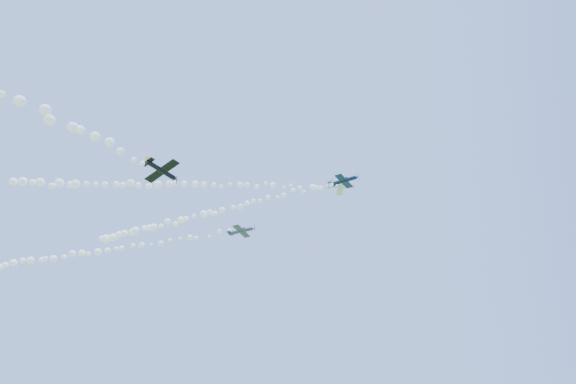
% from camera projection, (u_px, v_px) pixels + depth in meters
% --- Properties ---
extents(plane_white, '(6.55, 6.89, 2.09)m').
position_uv_depth(plane_white, '(341.00, 186.00, 112.85)').
color(plane_white, white).
extents(smoke_trail_white, '(72.30, 20.54, 2.81)m').
position_uv_depth(smoke_trail_white, '(172.00, 185.00, 111.58)').
color(smoke_trail_white, white).
extents(plane_navy, '(6.84, 7.25, 1.83)m').
position_uv_depth(plane_navy, '(344.00, 181.00, 100.70)').
color(plane_navy, '#0C1935').
extents(smoke_trail_navy, '(66.48, 18.99, 2.71)m').
position_uv_depth(smoke_trail_navy, '(202.00, 215.00, 115.27)').
color(smoke_trail_navy, white).
extents(plane_grey, '(6.36, 6.65, 1.73)m').
position_uv_depth(plane_grey, '(241.00, 231.00, 100.99)').
color(plane_grey, '#3A4054').
extents(smoke_trail_grey, '(75.19, 9.45, 2.92)m').
position_uv_depth(smoke_trail_grey, '(84.00, 254.00, 111.81)').
color(smoke_trail_grey, white).
extents(plane_black, '(6.22, 5.85, 2.40)m').
position_uv_depth(plane_black, '(162.00, 171.00, 70.44)').
color(plane_black, black).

